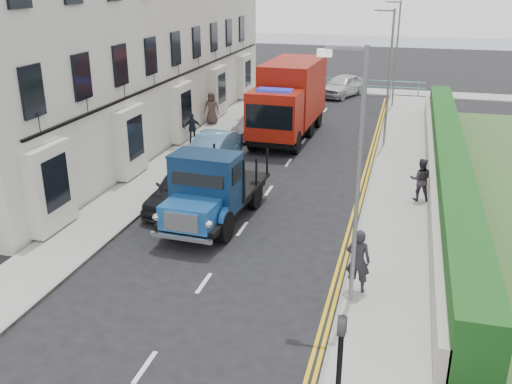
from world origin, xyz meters
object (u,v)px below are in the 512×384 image
Objects in this scene: lamp_far at (395,48)px; bedford_lorry at (208,194)px; lamp_near at (354,166)px; pedestrian_east_near at (358,261)px; lamp_mid at (387,71)px; red_lorry at (289,98)px; parked_car_front at (184,187)px.

lamp_far is 22.92m from bedford_lorry.
lamp_near is 1.00× the size of lamp_far.
lamp_far reaches higher than pedestrian_east_near.
lamp_mid reaches higher than red_lorry.
red_lorry is (-5.18, 0.73, -1.81)m from lamp_mid.
lamp_near reaches higher than parked_car_front.
lamp_mid reaches higher than pedestrian_east_near.
red_lorry is at bearing 83.10° from parked_car_front.
lamp_near and lamp_far have the same top height.
lamp_mid is 15.71m from pedestrian_east_near.
red_lorry is 17.07m from pedestrian_east_near.
lamp_mid is at bearing 69.45° from bedford_lorry.
bedford_lorry is (-5.38, -22.12, -2.73)m from lamp_far.
lamp_mid is 1.51× the size of parked_car_front.
red_lorry is 1.71× the size of parked_car_front.
pedestrian_east_near is (0.22, -25.43, -2.94)m from lamp_far.
bedford_lorry is (-5.38, -12.12, -2.73)m from lamp_mid.
lamp_far is at bearing -84.54° from pedestrian_east_near.
lamp_near is 1.51× the size of parked_car_front.
pedestrian_east_near is at bearing -89.50° from lamp_far.
lamp_far is at bearing 73.32° from parked_car_front.
bedford_lorry is 2.30m from parked_car_front.
lamp_far is at bearing 62.63° from red_lorry.
bedford_lorry is 3.17× the size of pedestrian_east_near.
red_lorry is (-5.18, -9.27, -1.81)m from lamp_far.
parked_car_front is at bearing -97.12° from red_lorry.
lamp_near is at bearing -32.47° from bedford_lorry.
lamp_far is 3.72× the size of pedestrian_east_near.
bedford_lorry is at bearing -113.93° from lamp_mid.
lamp_mid is (0.00, 16.00, 0.00)m from lamp_near.
lamp_far is 21.89m from parked_car_front.
red_lorry is (0.19, 12.85, 0.92)m from bedford_lorry.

